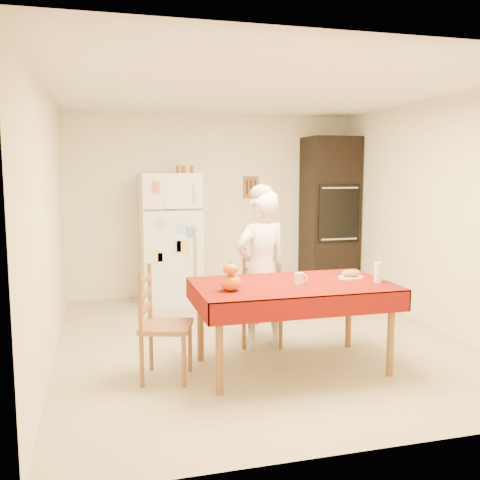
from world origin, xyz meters
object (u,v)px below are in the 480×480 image
object	(u,v)px
dining_table	(292,291)
coffee_mug	(299,279)
refrigerator	(170,238)
pumpkin_lower	(231,283)
bread_plate	(351,277)
oven_cabinet	(330,215)
seated_woman	(261,270)
chair_far	(262,293)
chair_left	(158,320)
wine_glass	(378,272)

from	to	relation	value
dining_table	coffee_mug	distance (m)	0.14
refrigerator	pumpkin_lower	world-z (taller)	refrigerator
pumpkin_lower	bread_plate	size ratio (longest dim) A/B	0.72
pumpkin_lower	bread_plate	bearing A→B (deg)	9.67
oven_cabinet	bread_plate	distance (m)	2.86
dining_table	bread_plate	bearing A→B (deg)	5.55
seated_woman	bread_plate	size ratio (longest dim) A/B	6.43
chair_far	chair_left	size ratio (longest dim) A/B	1.00
refrigerator	oven_cabinet	bearing A→B (deg)	1.18
oven_cabinet	seated_woman	world-z (taller)	oven_cabinet
coffee_mug	pumpkin_lower	size ratio (longest dim) A/B	0.57
pumpkin_lower	wine_glass	distance (m)	1.33
dining_table	pumpkin_lower	size ratio (longest dim) A/B	9.77
dining_table	chair_left	distance (m)	1.17
refrigerator	bread_plate	world-z (taller)	refrigerator
bread_plate	pumpkin_lower	bearing A→B (deg)	-170.33
oven_cabinet	pumpkin_lower	xyz separation A→B (m)	(-2.17, -2.86, -0.27)
oven_cabinet	coffee_mug	world-z (taller)	oven_cabinet
chair_far	bread_plate	world-z (taller)	chair_far
dining_table	seated_woman	size ratio (longest dim) A/B	1.10
oven_cabinet	dining_table	xyz separation A→B (m)	(-1.58, -2.72, -0.41)
dining_table	pumpkin_lower	distance (m)	0.62
coffee_mug	bread_plate	distance (m)	0.56
chair_left	bread_plate	world-z (taller)	chair_left
wine_glass	bread_plate	world-z (taller)	wine_glass
refrigerator	chair_far	world-z (taller)	refrigerator
chair_far	seated_woman	size ratio (longest dim) A/B	0.62
coffee_mug	wine_glass	world-z (taller)	wine_glass
refrigerator	wine_glass	size ratio (longest dim) A/B	9.66
dining_table	bread_plate	world-z (taller)	bread_plate
chair_far	dining_table	bearing A→B (deg)	-71.53
refrigerator	oven_cabinet	distance (m)	2.29
wine_glass	chair_left	bearing A→B (deg)	173.89
dining_table	pumpkin_lower	bearing A→B (deg)	-166.33
oven_cabinet	wine_glass	bearing A→B (deg)	-106.32
dining_table	seated_woman	world-z (taller)	seated_woman
coffee_mug	pumpkin_lower	xyz separation A→B (m)	(-0.63, -0.08, 0.02)
refrigerator	chair_far	xyz separation A→B (m)	(0.66, -1.91, -0.34)
dining_table	oven_cabinet	bearing A→B (deg)	59.87
oven_cabinet	coffee_mug	bearing A→B (deg)	-119.03
wine_glass	pumpkin_lower	bearing A→B (deg)	179.54
oven_cabinet	dining_table	bearing A→B (deg)	-120.13
coffee_mug	pumpkin_lower	bearing A→B (deg)	-172.27
pumpkin_lower	bread_plate	xyz separation A→B (m)	(1.17, 0.20, -0.06)
dining_table	coffee_mug	world-z (taller)	coffee_mug
dining_table	bread_plate	xyz separation A→B (m)	(0.58, 0.06, 0.08)
chair_left	wine_glass	bearing A→B (deg)	-78.66
refrigerator	chair_left	xyz separation A→B (m)	(-0.46, -2.63, -0.34)
chair_far	pumpkin_lower	distance (m)	1.11
seated_woman	bread_plate	distance (m)	0.87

